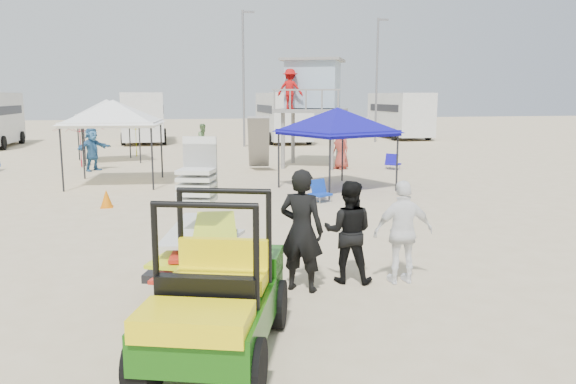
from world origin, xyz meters
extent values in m
plane|color=beige|center=(0.00, 0.00, 0.00)|extent=(140.00, 140.00, 0.00)
cube|color=#15500C|center=(-1.14, -0.61, 0.55)|extent=(1.98, 2.77, 0.44)
cube|color=yellow|center=(-1.14, -0.61, 0.82)|extent=(1.31, 1.03, 0.24)
cylinder|color=black|center=(-1.69, -1.51, 0.32)|extent=(0.47, 0.70, 0.64)
cube|color=black|center=(-1.14, 1.69, 0.47)|extent=(1.85, 2.22, 0.12)
cylinder|color=black|center=(-1.69, 1.69, 0.25)|extent=(0.35, 0.54, 0.50)
imported|color=black|center=(0.36, 1.39, 0.97)|extent=(0.84, 0.77, 1.94)
imported|color=black|center=(1.21, 1.64, 0.84)|extent=(1.00, 0.90, 1.69)
imported|color=white|center=(2.06, 1.39, 0.85)|extent=(1.01, 0.45, 1.70)
cylinder|color=gray|center=(3.49, 15.69, 1.17)|extent=(0.17, 0.17, 2.35)
cube|color=gray|center=(4.53, 16.73, 2.42)|extent=(3.73, 3.73, 0.15)
cube|color=#95ADC1|center=(4.53, 17.01, 3.52)|extent=(2.74, 2.60, 1.97)
imported|color=#B20F0F|center=(3.78, 15.79, 3.32)|extent=(1.06, 0.61, 1.65)
cylinder|color=black|center=(2.41, 9.23, 0.96)|extent=(0.06, 0.06, 1.92)
pyramid|color=#120D93|center=(3.78, 10.60, 2.67)|extent=(3.77, 3.77, 0.80)
cube|color=#120D93|center=(3.78, 10.60, 1.87)|extent=(3.77, 3.77, 0.18)
cylinder|color=black|center=(-4.79, 11.90, 1.08)|extent=(0.06, 0.06, 2.16)
pyramid|color=white|center=(-3.37, 13.32, 2.91)|extent=(3.28, 3.28, 0.80)
cube|color=white|center=(-3.37, 13.32, 2.11)|extent=(3.28, 3.28, 0.18)
cylinder|color=black|center=(-5.46, 19.21, 1.07)|extent=(0.06, 0.06, 2.14)
pyramid|color=white|center=(-4.27, 20.40, 2.89)|extent=(3.08, 3.08, 0.80)
cube|color=white|center=(-4.27, 20.40, 2.09)|extent=(3.08, 3.08, 0.18)
imported|color=#AE1224|center=(-5.25, 18.44, 0.98)|extent=(2.65, 2.68, 1.97)
imported|color=#CBC812|center=(-3.12, 22.57, 0.87)|extent=(2.40, 2.43, 1.75)
cone|color=orange|center=(-3.31, 9.02, 0.25)|extent=(0.34, 0.34, 0.50)
cube|color=#0F36AB|center=(2.66, 8.55, 0.22)|extent=(0.72, 0.71, 0.06)
cube|color=#0F36AB|center=(2.66, 8.79, 0.42)|extent=(0.55, 0.42, 0.44)
cylinder|color=#B2B2B7|center=(2.44, 8.35, 0.10)|extent=(0.03, 0.03, 0.20)
cube|color=#150FA4|center=(7.62, 15.01, 0.22)|extent=(0.73, 0.74, 0.06)
cube|color=#150FA4|center=(7.62, 15.25, 0.42)|extent=(0.49, 0.51, 0.44)
cylinder|color=#B2B2B7|center=(7.40, 14.81, 0.10)|extent=(0.03, 0.03, 0.20)
cube|color=silver|center=(-3.00, 31.50, 1.75)|extent=(2.50, 6.50, 3.00)
cube|color=black|center=(-3.00, 31.50, 2.20)|extent=(2.54, 5.20, 0.50)
cylinder|color=black|center=(-4.25, 29.42, 0.40)|extent=(0.25, 0.80, 0.80)
cube|color=silver|center=(6.00, 30.00, 1.75)|extent=(2.50, 7.00, 3.00)
cube|color=black|center=(6.00, 30.00, 2.20)|extent=(2.54, 5.60, 0.50)
cylinder|color=black|center=(4.75, 27.76, 0.40)|extent=(0.25, 0.80, 0.80)
cube|color=silver|center=(15.00, 31.50, 1.75)|extent=(2.50, 6.60, 3.00)
cube|color=black|center=(15.00, 31.50, 2.20)|extent=(2.54, 5.28, 0.50)
cylinder|color=black|center=(13.75, 29.39, 0.40)|extent=(0.25, 0.80, 0.80)
cylinder|color=slate|center=(3.00, 27.00, 4.00)|extent=(0.14, 0.14, 8.00)
cylinder|color=slate|center=(12.00, 28.50, 4.00)|extent=(0.14, 0.14, 8.00)
imported|color=teal|center=(-4.61, 17.19, 0.89)|extent=(1.50, 1.58, 1.79)
imported|color=#638A53|center=(0.26, 22.49, 0.81)|extent=(1.00, 0.96, 1.62)
imported|color=#A23A2E|center=(5.52, 15.58, 0.87)|extent=(0.87, 1.01, 1.74)
imported|color=tan|center=(9.20, 27.03, 0.87)|extent=(0.76, 0.68, 1.74)
camera|label=1|loc=(-1.65, -6.87, 3.03)|focal=35.00mm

